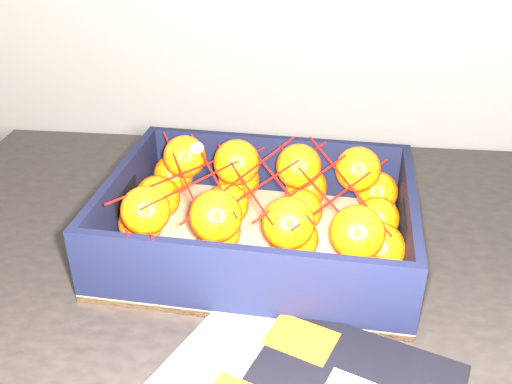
# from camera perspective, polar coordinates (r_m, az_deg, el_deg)

# --- Properties ---
(table) EXTENTS (1.25, 0.88, 0.75)m
(table) POSITION_cam_1_polar(r_m,az_deg,el_deg) (0.86, 3.58, -12.56)
(table) COLOR black
(table) RESTS_ON ground
(produce_crate) EXTENTS (0.42, 0.31, 0.11)m
(produce_crate) POSITION_cam_1_polar(r_m,az_deg,el_deg) (0.81, 0.36, -3.75)
(produce_crate) COLOR #8B5C40
(produce_crate) RESTS_ON table
(clementine_heap) EXTENTS (0.40, 0.29, 0.12)m
(clementine_heap) POSITION_cam_1_polar(r_m,az_deg,el_deg) (0.79, 0.59, -1.85)
(clementine_heap) COLOR #DF4A04
(clementine_heap) RESTS_ON produce_crate
(mesh_net) EXTENTS (0.35, 0.28, 0.10)m
(mesh_net) POSITION_cam_1_polar(r_m,az_deg,el_deg) (0.76, -0.39, 0.91)
(mesh_net) COLOR #BA0906
(mesh_net) RESTS_ON clementine_heap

